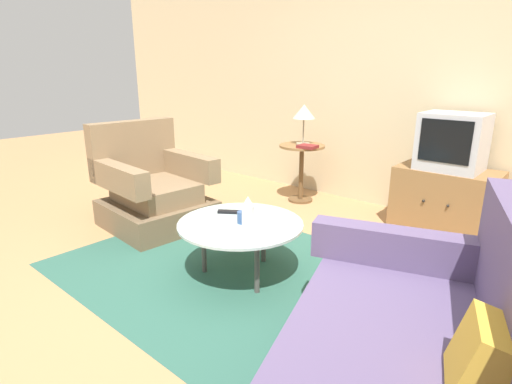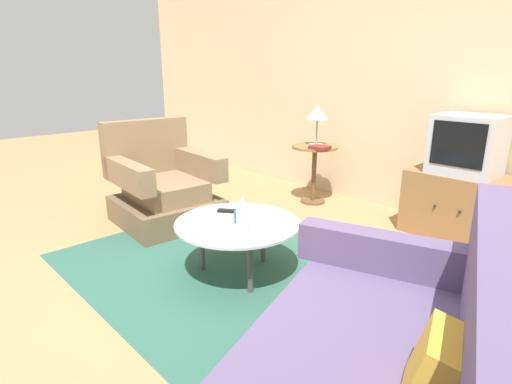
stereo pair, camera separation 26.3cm
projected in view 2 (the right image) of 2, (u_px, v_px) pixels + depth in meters
ground_plane at (233, 283)px, 2.82m from camera, size 16.00×16.00×0.00m
back_wall at (412, 77)px, 3.97m from camera, size 9.00×0.12×2.70m
area_rug at (238, 273)px, 2.95m from camera, size 2.64×1.90×0.00m
armchair at (163, 189)px, 3.91m from camera, size 0.95×0.92×0.95m
coffee_table at (237, 226)px, 2.84m from camera, size 0.87×0.87×0.40m
side_table at (314, 162)px, 4.42m from camera, size 0.49×0.49×0.64m
tv_stand at (459, 205)px, 3.55m from camera, size 0.85×0.52×0.57m
television at (467, 145)px, 3.39m from camera, size 0.51×0.44×0.49m
table_lamp at (317, 114)px, 4.28m from camera, size 0.24×0.24×0.43m
vase at (242, 215)px, 2.64m from camera, size 0.08×0.08×0.24m
mug at (240, 217)px, 2.81m from camera, size 0.12×0.07×0.08m
tv_remote_dark at (229, 211)px, 3.02m from camera, size 0.17×0.14×0.02m
tv_remote_silver at (214, 226)px, 2.73m from camera, size 0.16×0.17×0.02m
book at (320, 147)px, 4.19m from camera, size 0.20×0.18×0.03m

